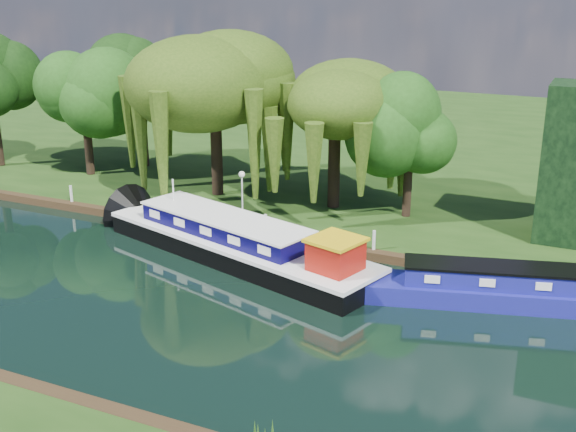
% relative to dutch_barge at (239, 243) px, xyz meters
% --- Properties ---
extents(ground, '(120.00, 120.00, 0.00)m').
position_rel_dutch_barge_xyz_m(ground, '(-2.97, -5.51, -0.83)').
color(ground, black).
extents(far_bank, '(120.00, 52.00, 0.45)m').
position_rel_dutch_barge_xyz_m(far_bank, '(-2.97, 28.49, -0.60)').
color(far_bank, black).
rests_on(far_bank, ground).
extents(dutch_barge, '(16.22, 7.98, 3.35)m').
position_rel_dutch_barge_xyz_m(dutch_barge, '(0.00, 0.00, 0.00)').
color(dutch_barge, black).
rests_on(dutch_barge, ground).
extents(narrowboat, '(13.01, 5.47, 1.88)m').
position_rel_dutch_barge_xyz_m(narrowboat, '(13.04, 0.27, -0.16)').
color(narrowboat, navy).
rests_on(narrowboat, ground).
extents(willow_left, '(7.85, 7.85, 9.40)m').
position_rel_dutch_barge_xyz_m(willow_left, '(-5.79, 7.97, 6.45)').
color(willow_left, black).
rests_on(willow_left, far_bank).
extents(willow_right, '(6.25, 6.25, 7.61)m').
position_rel_dutch_barge_xyz_m(willow_right, '(1.67, 8.57, 5.17)').
color(willow_right, black).
rests_on(willow_right, far_bank).
extents(tree_far_left, '(5.07, 5.07, 8.17)m').
position_rel_dutch_barge_xyz_m(tree_far_left, '(-16.03, 8.41, 5.21)').
color(tree_far_left, black).
rests_on(tree_far_left, far_bank).
extents(tree_far_mid, '(5.09, 5.09, 8.33)m').
position_rel_dutch_barge_xyz_m(tree_far_mid, '(-13.95, 11.81, 5.36)').
color(tree_far_mid, black).
rests_on(tree_far_mid, far_bank).
extents(tree_far_right, '(4.22, 4.22, 6.91)m').
position_rel_dutch_barge_xyz_m(tree_far_right, '(6.04, 8.68, 4.39)').
color(tree_far_right, black).
rests_on(tree_far_right, far_bank).
extents(lamppost, '(0.36, 0.36, 2.56)m').
position_rel_dutch_barge_xyz_m(lamppost, '(-2.47, 4.99, 1.59)').
color(lamppost, silver).
rests_on(lamppost, far_bank).
extents(mooring_posts, '(19.16, 0.16, 1.00)m').
position_rel_dutch_barge_xyz_m(mooring_posts, '(-3.47, 2.89, 0.12)').
color(mooring_posts, silver).
rests_on(mooring_posts, far_bank).
extents(reeds_near, '(33.70, 1.50, 1.10)m').
position_rel_dutch_barge_xyz_m(reeds_near, '(3.90, -13.09, -0.28)').
color(reeds_near, '#1F4311').
rests_on(reeds_near, ground).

